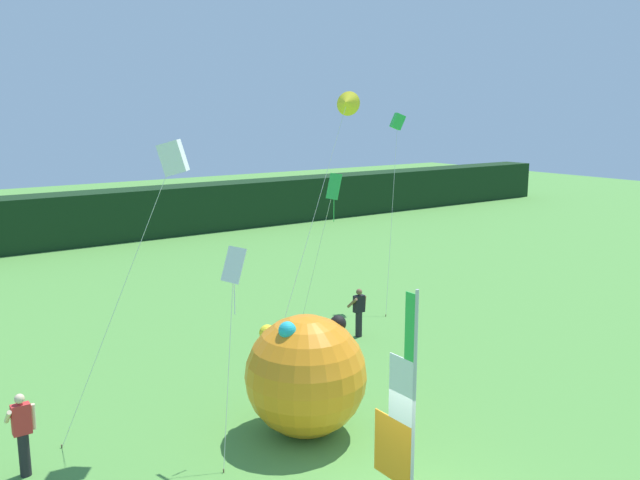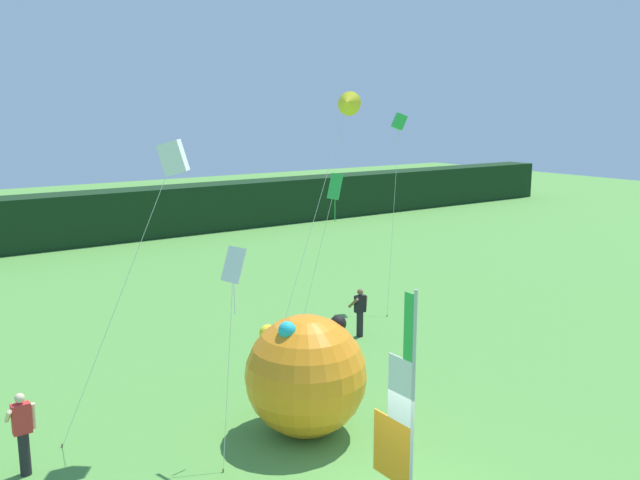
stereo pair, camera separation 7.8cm
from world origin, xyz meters
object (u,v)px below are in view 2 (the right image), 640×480
object	(u,v)px
kite_green_box_1	(399,123)
kite_white_box_3	(173,159)
person_mid_field	(23,431)
person_far_left	(360,311)
kite_green_diamond_5	(333,194)
banner_flag	(401,415)
kite_white_diamond_4	(233,275)
kite_yellow_delta_6	(347,104)
inflatable_balloon	(306,375)

from	to	relation	value
kite_green_box_1	kite_white_box_3	size ratio (longest dim) A/B	1.07
person_mid_field	kite_white_box_3	distance (m)	6.34
kite_green_box_1	kite_white_box_3	xyz separation A→B (m)	(-11.24, -5.38, -0.54)
person_far_left	kite_green_diamond_5	bearing A→B (deg)	168.72
banner_flag	kite_green_diamond_5	bearing A→B (deg)	60.56
person_mid_field	person_far_left	bearing A→B (deg)	14.32
person_mid_field	kite_white_diamond_4	world-z (taller)	kite_white_diamond_4
person_far_left	kite_white_box_3	bearing A→B (deg)	-159.30
person_far_left	kite_white_diamond_4	distance (m)	8.63
person_mid_field	kite_white_diamond_4	distance (m)	5.25
kite_green_diamond_5	person_far_left	bearing A→B (deg)	-11.28
banner_flag	kite_green_box_1	world-z (taller)	kite_green_box_1
kite_green_box_1	kite_yellow_delta_6	size ratio (longest dim) A/B	0.91
person_mid_field	kite_green_diamond_5	bearing A→B (deg)	16.64
person_far_left	kite_green_diamond_5	distance (m)	4.00
inflatable_balloon	kite_white_box_3	distance (m)	5.64
kite_green_box_1	inflatable_balloon	bearing A→B (deg)	-141.65
kite_green_box_1	kite_white_diamond_4	world-z (taller)	kite_green_box_1
person_far_left	inflatable_balloon	xyz separation A→B (m)	(-5.18, -4.54, 0.54)
kite_white_box_3	kite_white_diamond_4	bearing A→B (deg)	-67.85
person_mid_field	kite_green_diamond_5	size ratio (longest dim) A/B	0.33
kite_white_diamond_4	person_mid_field	bearing A→B (deg)	159.41
banner_flag	kite_yellow_delta_6	distance (m)	10.51
kite_white_diamond_4	inflatable_balloon	bearing A→B (deg)	-8.43
inflatable_balloon	person_mid_field	bearing A→B (deg)	162.80
person_far_left	kite_green_box_1	size ratio (longest dim) A/B	0.22
inflatable_balloon	kite_white_diamond_4	xyz separation A→B (m)	(-1.65, 0.24, 2.53)
kite_white_box_3	kite_yellow_delta_6	world-z (taller)	kite_yellow_delta_6
banner_flag	person_far_left	world-z (taller)	banner_flag
person_mid_field	kite_green_box_1	world-z (taller)	kite_green_box_1
kite_green_box_1	kite_green_diamond_5	bearing A→B (deg)	-153.41
banner_flag	inflatable_balloon	xyz separation A→B (m)	(0.65, 3.91, -0.73)
banner_flag	kite_green_box_1	xyz separation A→B (m)	(9.64, 11.02, 4.68)
banner_flag	kite_yellow_delta_6	world-z (taller)	kite_yellow_delta_6
banner_flag	kite_white_box_3	distance (m)	7.18
kite_green_box_1	kite_yellow_delta_6	xyz separation A→B (m)	(-4.93, -3.28, 0.64)
inflatable_balloon	kite_green_diamond_5	distance (m)	7.17
kite_white_box_3	kite_green_diamond_5	distance (m)	7.30
kite_green_diamond_5	person_mid_field	bearing A→B (deg)	-163.36
kite_white_box_3	kite_white_diamond_4	size ratio (longest dim) A/B	1.49
person_mid_field	kite_yellow_delta_6	world-z (taller)	kite_yellow_delta_6
kite_white_box_3	kite_yellow_delta_6	bearing A→B (deg)	18.37
kite_green_diamond_5	inflatable_balloon	bearing A→B (deg)	-131.78
banner_flag	person_mid_field	size ratio (longest dim) A/B	2.52
person_mid_field	kite_yellow_delta_6	distance (m)	11.91
kite_white_diamond_4	kite_white_box_3	bearing A→B (deg)	112.15
person_mid_field	kite_green_diamond_5	distance (m)	11.03
person_far_left	kite_white_diamond_4	world-z (taller)	kite_white_diamond_4
person_mid_field	kite_green_box_1	distance (m)	16.69
kite_green_diamond_5	kite_green_box_1	bearing A→B (deg)	26.59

